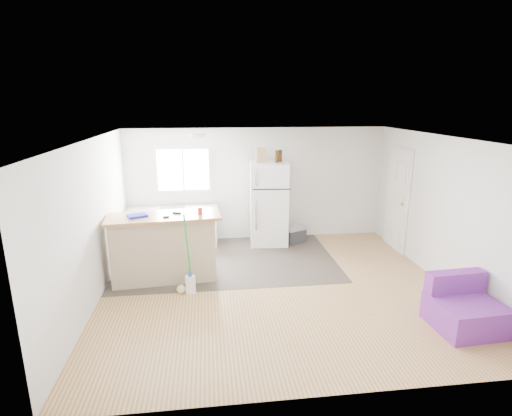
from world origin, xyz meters
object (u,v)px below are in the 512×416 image
(refrigerator, at_px, (269,203))
(cardboard_box, at_px, (261,155))
(purple_seat, at_px, (464,309))
(bottle_left, at_px, (277,156))
(cooler, at_px, (294,234))
(mop, at_px, (183,278))
(bottle_right, at_px, (280,156))
(kitchen_cabinets, at_px, (173,226))
(cleaner_jug, at_px, (191,284))
(peninsula, at_px, (164,247))
(red_cup, at_px, (200,211))
(blue_tray, at_px, (137,216))

(refrigerator, relative_size, cardboard_box, 5.76)
(purple_seat, distance_m, bottle_left, 4.31)
(refrigerator, xyz_separation_m, cooler, (0.56, -0.03, -0.69))
(mop, bearing_deg, purple_seat, -11.47)
(cooler, height_order, bottle_left, bottle_left)
(mop, bearing_deg, bottle_right, 57.50)
(cooler, bearing_deg, bottle_right, 147.59)
(cooler, height_order, purple_seat, purple_seat)
(bottle_left, height_order, bottle_right, same)
(kitchen_cabinets, relative_size, refrigerator, 1.08)
(cleaner_jug, relative_size, cardboard_box, 1.13)
(peninsula, relative_size, bottle_left, 7.54)
(refrigerator, distance_m, bottle_left, 1.00)
(cooler, relative_size, red_cup, 4.49)
(kitchen_cabinets, height_order, bottle_right, bottle_right)
(red_cup, relative_size, cardboard_box, 0.40)
(cleaner_jug, xyz_separation_m, bottle_left, (1.72, 2.07, 1.71))
(peninsula, height_order, bottle_right, bottle_right)
(refrigerator, distance_m, blue_tray, 2.89)
(refrigerator, xyz_separation_m, mop, (-1.68, -2.09, -0.63))
(refrigerator, height_order, mop, refrigerator)
(mop, relative_size, cardboard_box, 4.38)
(blue_tray, relative_size, bottle_right, 1.20)
(mop, bearing_deg, bottle_left, 57.68)
(cooler, relative_size, mop, 0.41)
(kitchen_cabinets, distance_m, peninsula, 1.66)
(cardboard_box, bearing_deg, red_cup, -128.16)
(cardboard_box, bearing_deg, purple_seat, -57.42)
(refrigerator, height_order, bottle_right, bottle_right)
(peninsula, bearing_deg, refrigerator, 33.08)
(kitchen_cabinets, relative_size, cardboard_box, 6.20)
(refrigerator, bearing_deg, kitchen_cabinets, -178.40)
(kitchen_cabinets, xyz_separation_m, purple_seat, (4.07, -3.65, -0.17))
(cleaner_jug, relative_size, mop, 0.26)
(cleaner_jug, height_order, blue_tray, blue_tray)
(refrigerator, xyz_separation_m, cleaner_jug, (-1.57, -2.14, -0.72))
(kitchen_cabinets, relative_size, bottle_left, 7.44)
(mop, height_order, red_cup, mop)
(red_cup, bearing_deg, purple_seat, -29.76)
(peninsula, xyz_separation_m, red_cup, (0.62, -0.01, 0.62))
(kitchen_cabinets, xyz_separation_m, cleaner_jug, (0.42, -2.23, -0.27))
(peninsula, relative_size, cleaner_jug, 5.57)
(cooler, distance_m, blue_tray, 3.48)
(kitchen_cabinets, distance_m, bottle_right, 2.64)
(mop, distance_m, cardboard_box, 3.05)
(kitchen_cabinets, xyz_separation_m, blue_tray, (-0.41, -1.69, 0.73))
(refrigerator, bearing_deg, cleaner_jug, -122.05)
(blue_tray, bearing_deg, red_cup, 1.51)
(refrigerator, relative_size, mop, 1.32)
(cooler, xyz_separation_m, cleaner_jug, (-2.13, -2.10, -0.03))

